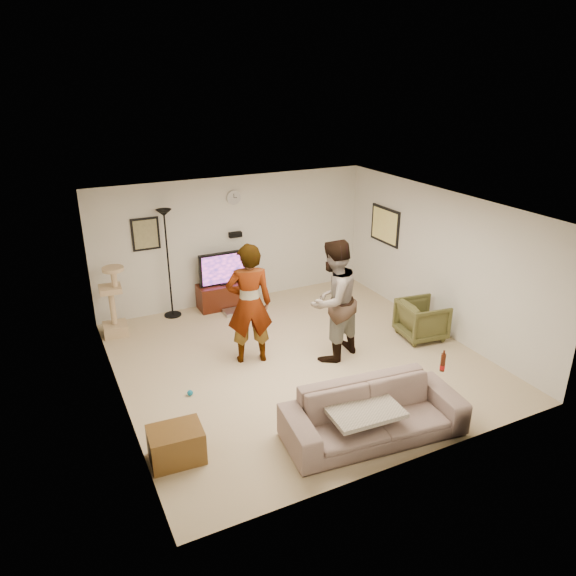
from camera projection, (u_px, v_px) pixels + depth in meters
name	position (u px, v px, depth m)	size (l,w,h in m)	color
floor	(298.00, 360.00, 8.65)	(5.50, 5.50, 0.02)	#C9AC8D
ceiling	(300.00, 206.00, 7.71)	(5.50, 5.50, 0.02)	white
wall_back	(235.00, 240.00, 10.47)	(5.50, 0.04, 2.50)	silver
wall_front	(413.00, 371.00, 5.89)	(5.50, 0.04, 2.50)	silver
wall_left	(114.00, 322.00, 7.05)	(0.04, 5.50, 2.50)	silver
wall_right	(439.00, 261.00, 9.30)	(0.04, 5.50, 2.50)	silver
wall_clock	(233.00, 198.00, 10.12)	(0.26, 0.26, 0.04)	silver
wall_speaker	(235.00, 235.00, 10.37)	(0.25, 0.10, 0.10)	black
picture_back	(146.00, 234.00, 9.62)	(0.42, 0.03, 0.52)	#7C7852
picture_right	(385.00, 225.00, 10.53)	(0.03, 0.78, 0.62)	#F8DD78
tv_stand	(227.00, 295.00, 10.53)	(1.16, 0.45, 0.48)	#341208
console_box	(234.00, 312.00, 10.27)	(0.40, 0.30, 0.07)	#B4B4B8
tv	(226.00, 268.00, 10.32)	(1.07, 0.08, 0.64)	black
tv_screen	(227.00, 269.00, 10.28)	(0.99, 0.01, 0.56)	#DB479E
floor_lamp	(168.00, 264.00, 9.81)	(0.32, 0.32, 2.06)	black
cat_tree	(112.00, 301.00, 9.23)	(0.41, 0.41, 1.27)	tan
person_left	(249.00, 304.00, 8.27)	(0.71, 0.47, 1.96)	#A3A3A3
person_right	(333.00, 301.00, 8.37)	(0.96, 0.75, 1.97)	#375D95
sofa	(374.00, 413.00, 6.72)	(2.29, 0.89, 0.67)	#7A645D
throw_blanket	(363.00, 409.00, 6.61)	(0.90, 0.70, 0.06)	#AEA391
beer_bottle	(443.00, 362.00, 6.98)	(0.06, 0.06, 0.25)	#45190A
armchair	(422.00, 320.00, 9.25)	(0.72, 0.74, 0.67)	#444320
side_table	(176.00, 445.00, 6.34)	(0.63, 0.47, 0.42)	brown
toy_ball	(190.00, 393.00, 7.67)	(0.09, 0.09, 0.09)	#117098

